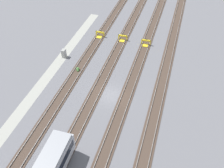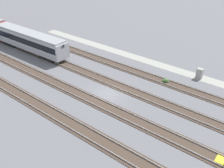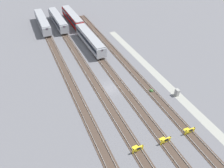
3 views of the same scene
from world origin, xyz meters
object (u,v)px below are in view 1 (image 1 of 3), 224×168
(bumper_stop_middle_track, at_px, (146,43))
(electrical_cabinet, at_px, (64,53))
(bumper_stop_nearest_track, at_px, (100,35))
(bumper_stop_near_inner_track, at_px, (122,38))
(weed_clump, at_px, (78,69))

(bumper_stop_middle_track, distance_m, electrical_cabinet, 17.08)
(electrical_cabinet, bearing_deg, bumper_stop_nearest_track, 154.79)
(bumper_stop_near_inner_track, bearing_deg, weed_clump, -22.66)
(weed_clump, bearing_deg, bumper_stop_nearest_track, 179.75)
(bumper_stop_middle_track, xyz_separation_m, electrical_cabinet, (8.75, -14.67, 0.29))
(electrical_cabinet, xyz_separation_m, weed_clump, (3.36, 4.27, -0.56))
(bumper_stop_near_inner_track, height_order, bumper_stop_middle_track, same)
(electrical_cabinet, distance_m, weed_clump, 5.46)
(bumper_stop_near_inner_track, height_order, weed_clump, bumper_stop_near_inner_track)
(bumper_stop_nearest_track, height_order, electrical_cabinet, electrical_cabinet)
(bumper_stop_middle_track, bearing_deg, bumper_stop_near_inner_track, -94.69)
(bumper_stop_nearest_track, bearing_deg, electrical_cabinet, -25.21)
(weed_clump, bearing_deg, bumper_stop_near_inner_track, 157.34)
(bumper_stop_nearest_track, bearing_deg, bumper_stop_near_inner_track, 89.79)
(bumper_stop_middle_track, bearing_deg, electrical_cabinet, -59.18)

